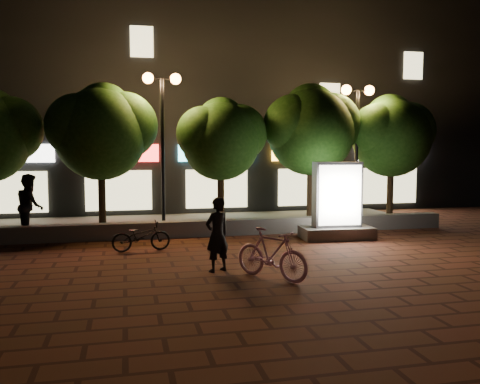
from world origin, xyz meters
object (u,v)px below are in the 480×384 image
object	(u,v)px
rider	(217,235)
pedestrian	(30,206)
tree_far_right	(392,133)
street_lamp_right	(357,118)
scooter_parked	(141,236)
tree_left	(102,128)
tree_mid	(222,136)
scooter_pink	(271,254)
street_lamp_left	(162,111)
tree_right	(312,127)
ad_kiosk	(337,208)

from	to	relation	value
rider	pedestrian	distance (m)	7.10
tree_far_right	street_lamp_right	world-z (taller)	street_lamp_right
tree_far_right	scooter_parked	world-z (taller)	tree_far_right
tree_left	tree_mid	distance (m)	4.00
tree_left	rider	size ratio (longest dim) A/B	2.88
scooter_pink	pedestrian	size ratio (longest dim) A/B	0.93
street_lamp_left	tree_far_right	bearing A→B (deg)	1.76
tree_far_right	rider	world-z (taller)	tree_far_right
tree_right	scooter_parked	world-z (taller)	tree_right
tree_right	scooter_pink	bearing A→B (deg)	-116.96
ad_kiosk	scooter_pink	xyz separation A→B (m)	(-3.35, -4.21, -0.41)
tree_mid	tree_far_right	world-z (taller)	tree_far_right
tree_left	tree_right	world-z (taller)	tree_right
street_lamp_left	scooter_pink	distance (m)	7.82
tree_left	scooter_parked	xyz separation A→B (m)	(1.10, -3.44, -3.03)
tree_mid	ad_kiosk	distance (m)	4.75
tree_mid	pedestrian	world-z (taller)	tree_mid
scooter_parked	pedestrian	size ratio (longest dim) A/B	0.80
ad_kiosk	scooter_pink	distance (m)	5.39
tree_left	tree_mid	world-z (taller)	tree_left
rider	street_lamp_left	bearing A→B (deg)	-109.63
street_lamp_left	street_lamp_right	world-z (taller)	street_lamp_left
ad_kiosk	pedestrian	world-z (taller)	ad_kiosk
ad_kiosk	rider	world-z (taller)	ad_kiosk
tree_mid	scooter_parked	bearing A→B (deg)	-130.12
street_lamp_left	pedestrian	bearing A→B (deg)	-170.27
tree_mid	scooter_parked	world-z (taller)	tree_mid
tree_left	ad_kiosk	size ratio (longest dim) A/B	2.06
tree_right	street_lamp_right	distance (m)	1.70
pedestrian	tree_right	bearing A→B (deg)	-97.70
ad_kiosk	scooter_pink	world-z (taller)	ad_kiosk
tree_mid	rider	size ratio (longest dim) A/B	2.65
pedestrian	scooter_parked	bearing A→B (deg)	-140.92
tree_mid	scooter_pink	xyz separation A→B (m)	(-0.28, -7.04, -2.67)
street_lamp_left	scooter_pink	xyz separation A→B (m)	(1.78, -6.78, -3.48)
tree_far_right	scooter_parked	bearing A→B (deg)	-159.91
tree_mid	tree_right	distance (m)	3.32
tree_right	rider	world-z (taller)	tree_right
tree_left	tree_far_right	size ratio (longest dim) A/B	1.03
street_lamp_left	pedestrian	size ratio (longest dim) A/B	2.66
scooter_parked	pedestrian	distance (m)	4.13
tree_left	tree_mid	size ratio (longest dim) A/B	1.09
tree_mid	street_lamp_right	size ratio (longest dim) A/B	0.90
ad_kiosk	tree_left	bearing A→B (deg)	158.15
tree_far_right	ad_kiosk	distance (m)	5.06
pedestrian	street_lamp_right	bearing A→B (deg)	-99.91
street_lamp_left	pedestrian	world-z (taller)	street_lamp_left
tree_mid	street_lamp_left	bearing A→B (deg)	-172.69
street_lamp_left	scooter_parked	xyz separation A→B (m)	(-0.85, -3.18, -3.62)
ad_kiosk	scooter_parked	bearing A→B (deg)	-174.22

